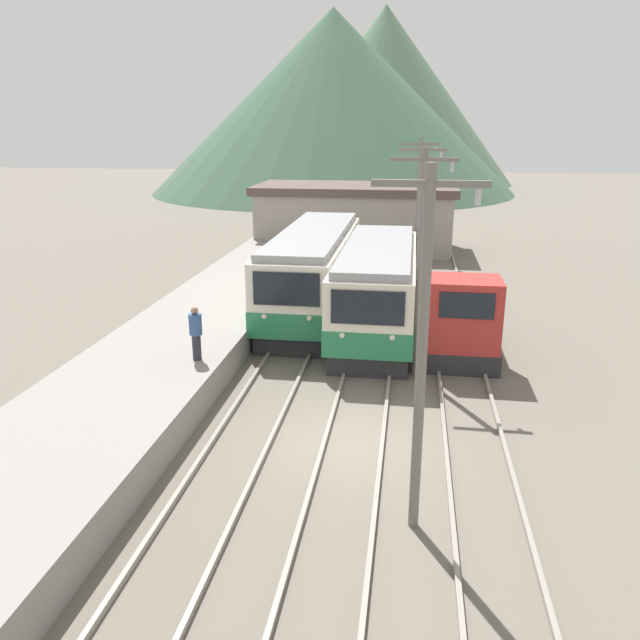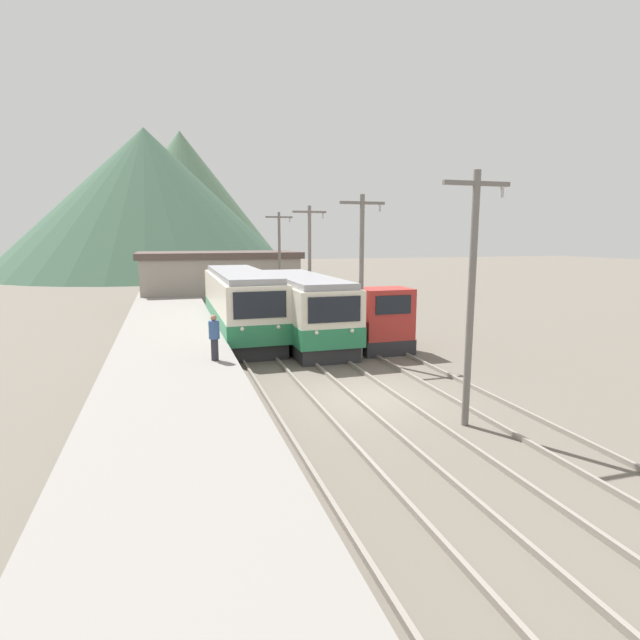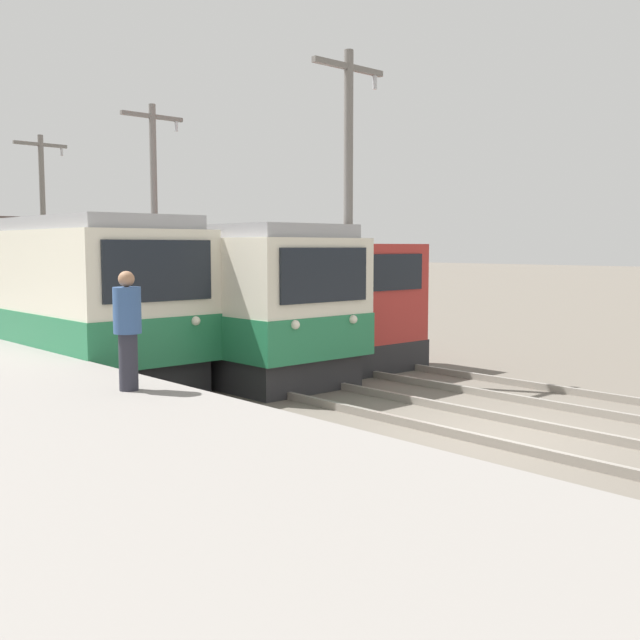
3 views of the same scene
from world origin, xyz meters
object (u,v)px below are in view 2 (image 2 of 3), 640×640
object	(u,v)px
shunting_locomotive	(371,321)
commuter_train_left	(241,307)
catenary_mast_distant	(280,257)
person_on_platform	(214,336)
catenary_mast_near	(472,291)
catenary_mast_mid	(362,271)
commuter_train_center	(302,311)
catenary_mast_far	(310,262)

from	to	relation	value
shunting_locomotive	commuter_train_left	bearing A→B (deg)	145.76
catenary_mast_distant	person_on_platform	world-z (taller)	catenary_mast_distant
person_on_platform	catenary_mast_near	bearing A→B (deg)	-42.21
catenary_mast_near	catenary_mast_distant	size ratio (longest dim) A/B	1.00
catenary_mast_mid	person_on_platform	size ratio (longest dim) A/B	4.29
commuter_train_center	catenary_mast_distant	size ratio (longest dim) A/B	1.45
catenary_mast_far	catenary_mast_distant	distance (m)	8.13
commuter_train_center	catenary_mast_near	world-z (taller)	catenary_mast_near
commuter_train_left	catenary_mast_mid	distance (m)	7.99
commuter_train_left	catenary_mast_far	xyz separation A→B (m)	(4.31, 1.78, 2.20)
catenary_mast_near	catenary_mast_mid	distance (m)	8.13
catenary_mast_near	person_on_platform	world-z (taller)	catenary_mast_near
catenary_mast_mid	catenary_mast_distant	world-z (taller)	same
commuter_train_center	catenary_mast_distant	world-z (taller)	catenary_mast_distant
catenary_mast_far	person_on_platform	bearing A→B (deg)	-121.89
shunting_locomotive	person_on_platform	world-z (taller)	shunting_locomotive
catenary_mast_near	catenary_mast_distant	bearing A→B (deg)	90.00
catenary_mast_far	catenary_mast_distant	size ratio (longest dim) A/B	1.00
shunting_locomotive	person_on_platform	xyz separation A→B (m)	(-7.96, -4.67, 0.65)
commuter_train_left	catenary_mast_near	bearing A→B (deg)	-73.44
catenary_mast_mid	catenary_mast_near	bearing A→B (deg)	-90.00
catenary_mast_mid	person_on_platform	bearing A→B (deg)	-160.70
commuter_train_center	person_on_platform	bearing A→B (deg)	-127.58
shunting_locomotive	person_on_platform	bearing A→B (deg)	-149.59
shunting_locomotive	catenary_mast_far	bearing A→B (deg)	104.61
commuter_train_center	catenary_mast_near	bearing A→B (deg)	-83.02
shunting_locomotive	catenary_mast_distant	size ratio (longest dim) A/B	0.80
catenary_mast_near	person_on_platform	distance (m)	8.96
person_on_platform	catenary_mast_far	bearing A→B (deg)	58.11
shunting_locomotive	person_on_platform	distance (m)	9.25
catenary_mast_near	catenary_mast_distant	distance (m)	24.40
commuter_train_left	shunting_locomotive	bearing A→B (deg)	-34.24
commuter_train_center	catenary_mast_mid	distance (m)	4.99
catenary_mast_near	catenary_mast_mid	world-z (taller)	same
commuter_train_left	catenary_mast_far	size ratio (longest dim) A/B	1.65
commuter_train_center	catenary_mast_distant	distance (m)	12.39
commuter_train_left	commuter_train_center	distance (m)	3.54
commuter_train_center	shunting_locomotive	distance (m)	3.51
commuter_train_left	shunting_locomotive	xyz separation A→B (m)	(5.80, -3.95, -0.45)
commuter_train_left	commuter_train_center	size ratio (longest dim) A/B	1.14
catenary_mast_near	catenary_mast_far	size ratio (longest dim) A/B	1.00
catenary_mast_mid	person_on_platform	world-z (taller)	catenary_mast_mid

